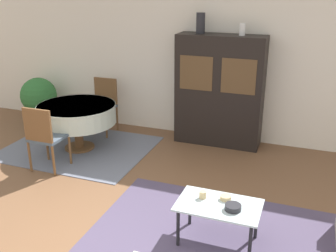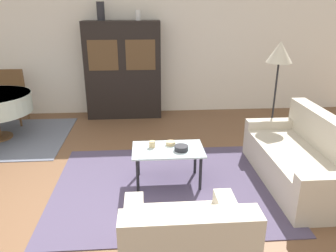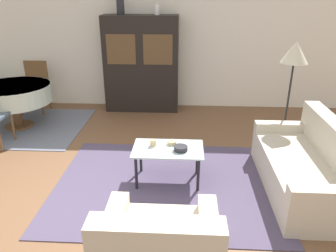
{
  "view_description": "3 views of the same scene",
  "coord_description": "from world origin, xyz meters",
  "px_view_note": "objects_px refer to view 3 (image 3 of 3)",
  "views": [
    {
      "loc": [
        1.75,
        -2.75,
        2.59
      ],
      "look_at": [
        0.2,
        1.4,
        0.95
      ],
      "focal_mm": 42.0,
      "sensor_mm": 36.0,
      "label": 1
    },
    {
      "loc": [
        0.76,
        -2.88,
        2.08
      ],
      "look_at": [
        1.02,
        0.68,
        0.75
      ],
      "focal_mm": 35.0,
      "sensor_mm": 36.0,
      "label": 2
    },
    {
      "loc": [
        1.22,
        -2.86,
        2.24
      ],
      "look_at": [
        1.02,
        0.68,
        0.75
      ],
      "focal_mm": 35.0,
      "sensor_mm": 36.0,
      "label": 3
    }
  ],
  "objects_px": {
    "display_cabinet": "(142,64)",
    "bowl": "(181,148)",
    "cup": "(153,143)",
    "bowl_small": "(172,142)",
    "dining_chair_far": "(35,83)",
    "floor_lamp": "(294,58)",
    "vase_tall": "(120,5)",
    "vase_short": "(157,10)",
    "coffee_table": "(168,152)",
    "dining_table": "(14,94)",
    "couch": "(308,168)",
    "armchair": "(160,252)"
  },
  "relations": [
    {
      "from": "bowl",
      "to": "vase_tall",
      "type": "xyz_separation_m",
      "value": [
        -1.16,
        2.73,
        1.48
      ]
    },
    {
      "from": "coffee_table",
      "to": "vase_short",
      "type": "relative_size",
      "value": 4.74
    },
    {
      "from": "armchair",
      "to": "floor_lamp",
      "type": "relative_size",
      "value": 0.6
    },
    {
      "from": "floor_lamp",
      "to": "cup",
      "type": "distance_m",
      "value": 2.3
    },
    {
      "from": "coffee_table",
      "to": "dining_chair_far",
      "type": "height_order",
      "value": "dining_chair_far"
    },
    {
      "from": "dining_chair_far",
      "to": "vase_short",
      "type": "height_order",
      "value": "vase_short"
    },
    {
      "from": "armchair",
      "to": "bowl_small",
      "type": "height_order",
      "value": "armchair"
    },
    {
      "from": "display_cabinet",
      "to": "floor_lamp",
      "type": "bearing_deg",
      "value": -34.37
    },
    {
      "from": "armchair",
      "to": "coffee_table",
      "type": "distance_m",
      "value": 1.53
    },
    {
      "from": "coffee_table",
      "to": "vase_short",
      "type": "distance_m",
      "value": 3.08
    },
    {
      "from": "couch",
      "to": "bowl_small",
      "type": "relative_size",
      "value": 15.41
    },
    {
      "from": "cup",
      "to": "bowl",
      "type": "distance_m",
      "value": 0.36
    },
    {
      "from": "display_cabinet",
      "to": "bowl",
      "type": "xyz_separation_m",
      "value": [
        0.81,
        -2.73,
        -0.42
      ]
    },
    {
      "from": "coffee_table",
      "to": "floor_lamp",
      "type": "relative_size",
      "value": 0.54
    },
    {
      "from": "armchair",
      "to": "floor_lamp",
      "type": "bearing_deg",
      "value": 57.22
    },
    {
      "from": "display_cabinet",
      "to": "bowl_small",
      "type": "distance_m",
      "value": 2.69
    },
    {
      "from": "display_cabinet",
      "to": "vase_short",
      "type": "relative_size",
      "value": 10.02
    },
    {
      "from": "armchair",
      "to": "vase_short",
      "type": "xyz_separation_m",
      "value": [
        -0.36,
        4.2,
        1.6
      ]
    },
    {
      "from": "display_cabinet",
      "to": "vase_short",
      "type": "height_order",
      "value": "vase_short"
    },
    {
      "from": "cup",
      "to": "vase_short",
      "type": "relative_size",
      "value": 0.43
    },
    {
      "from": "armchair",
      "to": "bowl",
      "type": "distance_m",
      "value": 1.49
    },
    {
      "from": "bowl",
      "to": "dining_table",
      "type": "bearing_deg",
      "value": 149.68
    },
    {
      "from": "bowl_small",
      "to": "vase_short",
      "type": "relative_size",
      "value": 0.64
    },
    {
      "from": "armchair",
      "to": "vase_short",
      "type": "relative_size",
      "value": 5.25
    },
    {
      "from": "dining_table",
      "to": "bowl",
      "type": "distance_m",
      "value": 3.32
    },
    {
      "from": "dining_chair_far",
      "to": "floor_lamp",
      "type": "bearing_deg",
      "value": 162.47
    },
    {
      "from": "floor_lamp",
      "to": "bowl_small",
      "type": "relative_size",
      "value": 13.76
    },
    {
      "from": "dining_chair_far",
      "to": "bowl_small",
      "type": "relative_size",
      "value": 8.31
    },
    {
      "from": "display_cabinet",
      "to": "armchair",
      "type": "bearing_deg",
      "value": -80.92
    },
    {
      "from": "couch",
      "to": "dining_table",
      "type": "distance_m",
      "value": 4.7
    },
    {
      "from": "coffee_table",
      "to": "bowl",
      "type": "distance_m",
      "value": 0.18
    },
    {
      "from": "bowl_small",
      "to": "dining_chair_far",
      "type": "bearing_deg",
      "value": 139.56
    },
    {
      "from": "coffee_table",
      "to": "vase_short",
      "type": "bearing_deg",
      "value": 97.38
    },
    {
      "from": "dining_chair_far",
      "to": "armchair",
      "type": "bearing_deg",
      "value": 124.34
    },
    {
      "from": "display_cabinet",
      "to": "cup",
      "type": "relative_size",
      "value": 23.21
    },
    {
      "from": "couch",
      "to": "bowl",
      "type": "distance_m",
      "value": 1.51
    },
    {
      "from": "display_cabinet",
      "to": "vase_tall",
      "type": "relative_size",
      "value": 5.66
    },
    {
      "from": "bowl",
      "to": "floor_lamp",
      "type": "bearing_deg",
      "value": 36.19
    },
    {
      "from": "couch",
      "to": "display_cabinet",
      "type": "height_order",
      "value": "display_cabinet"
    },
    {
      "from": "coffee_table",
      "to": "dining_chair_far",
      "type": "bearing_deg",
      "value": 137.74
    },
    {
      "from": "coffee_table",
      "to": "display_cabinet",
      "type": "height_order",
      "value": "display_cabinet"
    },
    {
      "from": "floor_lamp",
      "to": "display_cabinet",
      "type": "bearing_deg",
      "value": 145.63
    },
    {
      "from": "floor_lamp",
      "to": "cup",
      "type": "height_order",
      "value": "floor_lamp"
    },
    {
      "from": "armchair",
      "to": "bowl",
      "type": "xyz_separation_m",
      "value": [
        0.14,
        1.47,
        0.19
      ]
    },
    {
      "from": "dining_chair_far",
      "to": "cup",
      "type": "bearing_deg",
      "value": 136.43
    },
    {
      "from": "floor_lamp",
      "to": "vase_short",
      "type": "xyz_separation_m",
      "value": [
        -2.04,
        1.6,
        0.54
      ]
    },
    {
      "from": "bowl",
      "to": "dining_chair_far",
      "type": "bearing_deg",
      "value": 138.71
    },
    {
      "from": "floor_lamp",
      "to": "bowl",
      "type": "height_order",
      "value": "floor_lamp"
    },
    {
      "from": "couch",
      "to": "coffee_table",
      "type": "height_order",
      "value": "couch"
    },
    {
      "from": "couch",
      "to": "floor_lamp",
      "type": "height_order",
      "value": "floor_lamp"
    }
  ]
}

